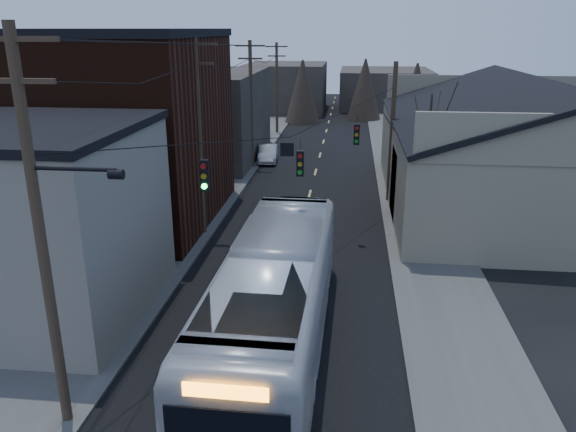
% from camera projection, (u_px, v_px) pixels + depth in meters
% --- Properties ---
extents(road_surface, '(9.00, 110.00, 0.02)m').
position_uv_depth(road_surface, '(314.00, 179.00, 40.42)').
color(road_surface, black).
rests_on(road_surface, ground).
extents(sidewalk_left, '(4.00, 110.00, 0.12)m').
position_uv_depth(sidewalk_left, '(225.00, 176.00, 41.08)').
color(sidewalk_left, '#474744').
rests_on(sidewalk_left, ground).
extents(sidewalk_right, '(4.00, 110.00, 0.12)m').
position_uv_depth(sidewalk_right, '(405.00, 181.00, 39.73)').
color(sidewalk_right, '#474744').
rests_on(sidewalk_right, ground).
extents(building_clapboard, '(8.00, 8.00, 7.00)m').
position_uv_depth(building_clapboard, '(31.00, 225.00, 20.46)').
color(building_clapboard, gray).
rests_on(building_clapboard, ground).
extents(building_brick, '(10.00, 12.00, 10.00)m').
position_uv_depth(building_brick, '(119.00, 131.00, 30.46)').
color(building_brick, black).
rests_on(building_brick, ground).
extents(building_left_far, '(9.00, 14.00, 7.00)m').
position_uv_depth(building_left_far, '(204.00, 116.00, 45.96)').
color(building_left_far, '#322D28').
rests_on(building_left_far, ground).
extents(warehouse, '(16.16, 20.60, 7.73)m').
position_uv_depth(warehouse, '(526.00, 163.00, 33.50)').
color(warehouse, gray).
rests_on(warehouse, ground).
extents(building_far_left, '(10.00, 12.00, 6.00)m').
position_uv_depth(building_far_left, '(286.00, 87.00, 73.07)').
color(building_far_left, '#322D28').
rests_on(building_far_left, ground).
extents(building_far_right, '(12.00, 14.00, 5.00)m').
position_uv_depth(building_far_right, '(385.00, 88.00, 76.59)').
color(building_far_right, '#322D28').
rests_on(building_far_right, ground).
extents(bare_tree, '(0.40, 0.40, 7.20)m').
position_uv_depth(bare_tree, '(427.00, 164.00, 29.18)').
color(bare_tree, black).
rests_on(bare_tree, ground).
extents(utility_lines, '(11.24, 45.28, 10.50)m').
position_uv_depth(utility_lines, '(257.00, 122.00, 33.65)').
color(utility_lines, '#382B1E').
rests_on(utility_lines, ground).
extents(bus, '(3.41, 13.65, 3.79)m').
position_uv_depth(bus, '(274.00, 299.00, 18.36)').
color(bus, silver).
rests_on(bus, ground).
extents(parked_car, '(1.75, 4.17, 1.34)m').
position_uv_depth(parked_car, '(268.00, 154.00, 45.40)').
color(parked_car, '#A7AAAF').
rests_on(parked_car, ground).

